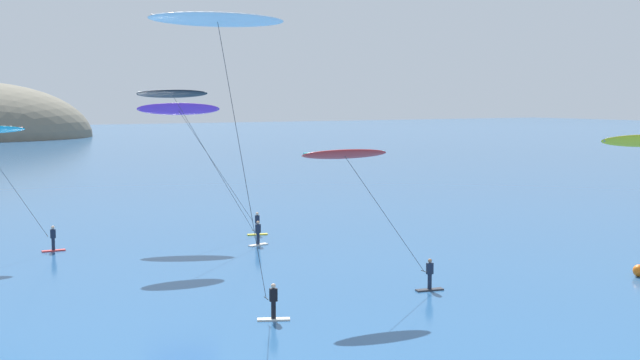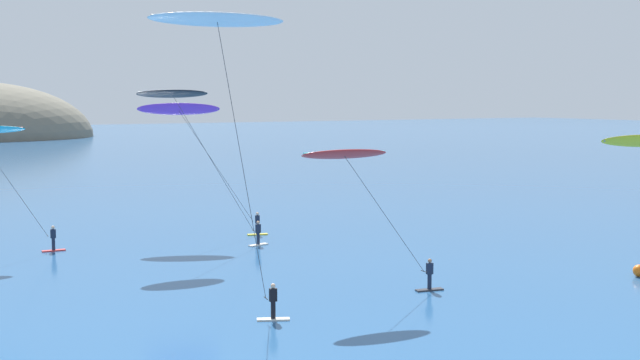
{
  "view_description": "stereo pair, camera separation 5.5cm",
  "coord_description": "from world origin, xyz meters",
  "px_view_note": "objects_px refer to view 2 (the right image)",
  "views": [
    {
      "loc": [
        -24.35,
        -16.19,
        10.08
      ],
      "look_at": [
        0.58,
        25.67,
        5.14
      ],
      "focal_mm": 45.0,
      "sensor_mm": 36.0,
      "label": 1
    },
    {
      "loc": [
        -24.3,
        -16.22,
        10.08
      ],
      "look_at": [
        0.58,
        25.67,
        5.14
      ],
      "focal_mm": 45.0,
      "sensor_mm": 36.0,
      "label": 2
    }
  ],
  "objects_px": {
    "marker_buoy": "(639,271)",
    "kitesurfer_white": "(221,40)",
    "kitesurfer_black": "(179,105)",
    "kitesurfer_red": "(354,169)",
    "kitesurfer_purple": "(184,117)"
  },
  "relations": [
    {
      "from": "marker_buoy",
      "to": "kitesurfer_white",
      "type": "bearing_deg",
      "value": 172.87
    },
    {
      "from": "kitesurfer_black",
      "to": "kitesurfer_white",
      "type": "bearing_deg",
      "value": -104.93
    },
    {
      "from": "kitesurfer_red",
      "to": "marker_buoy",
      "type": "xyz_separation_m",
      "value": [
        16.74,
        -4.04,
        -6.27
      ]
    },
    {
      "from": "kitesurfer_white",
      "to": "kitesurfer_purple",
      "type": "distance_m",
      "value": 24.22
    },
    {
      "from": "kitesurfer_white",
      "to": "kitesurfer_purple",
      "type": "xyz_separation_m",
      "value": [
        7.07,
        22.84,
        -3.89
      ]
    },
    {
      "from": "kitesurfer_black",
      "to": "marker_buoy",
      "type": "relative_size",
      "value": 15.36
    },
    {
      "from": "kitesurfer_red",
      "to": "kitesurfer_black",
      "type": "height_order",
      "value": "kitesurfer_black"
    },
    {
      "from": "kitesurfer_white",
      "to": "kitesurfer_black",
      "type": "relative_size",
      "value": 1.28
    },
    {
      "from": "kitesurfer_black",
      "to": "marker_buoy",
      "type": "distance_m",
      "value": 29.76
    },
    {
      "from": "kitesurfer_purple",
      "to": "kitesurfer_white",
      "type": "bearing_deg",
      "value": -107.21
    },
    {
      "from": "kitesurfer_purple",
      "to": "kitesurfer_black",
      "type": "bearing_deg",
      "value": -113.84
    },
    {
      "from": "kitesurfer_white",
      "to": "kitesurfer_purple",
      "type": "relative_size",
      "value": 1.4
    },
    {
      "from": "kitesurfer_white",
      "to": "marker_buoy",
      "type": "height_order",
      "value": "kitesurfer_white"
    },
    {
      "from": "marker_buoy",
      "to": "kitesurfer_purple",
      "type": "bearing_deg",
      "value": 123.64
    },
    {
      "from": "kitesurfer_red",
      "to": "marker_buoy",
      "type": "distance_m",
      "value": 18.33
    }
  ]
}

